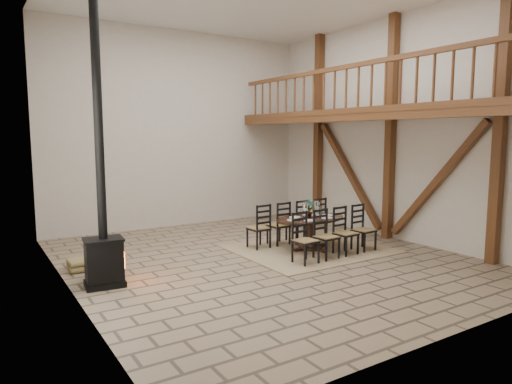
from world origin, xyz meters
TOP-DOWN VIEW (x-y plane):
  - ground at (0.00, 0.00)m, footprint 8.00×8.00m
  - room_shell at (1.19, 0.00)m, footprint 7.02×8.02m
  - rug at (1.19, 0.09)m, footprint 3.00×2.50m
  - dining_table at (1.19, 0.09)m, footprint 2.13×1.95m
  - wood_stove at (-3.00, 0.01)m, footprint 0.64×0.51m
  - log_basket at (-2.98, 0.32)m, footprint 0.50×0.50m
  - log_stack at (-3.19, 1.10)m, footprint 0.31×0.42m

SIDE VIEW (x-z plane):
  - ground at x=0.00m, z-range 0.00..0.00m
  - rug at x=1.19m, z-range 0.00..0.02m
  - log_stack at x=-3.19m, z-range 0.00..0.21m
  - log_basket at x=-2.98m, z-range -0.03..0.39m
  - dining_table at x=1.19m, z-range -0.18..0.87m
  - wood_stove at x=-3.00m, z-range -1.35..3.65m
  - room_shell at x=1.19m, z-range 0.51..5.52m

